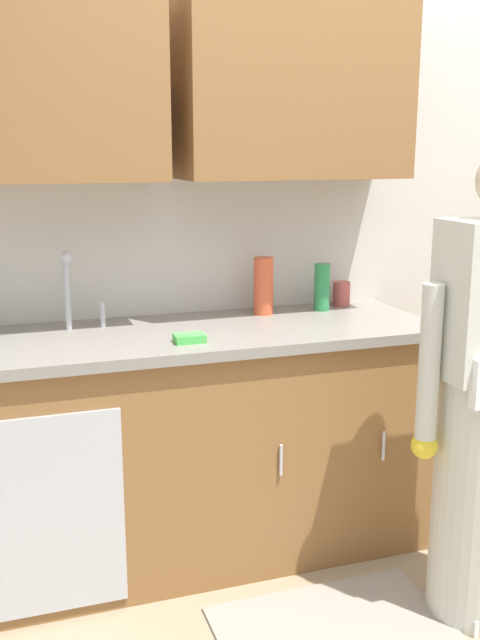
% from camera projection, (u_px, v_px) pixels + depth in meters
% --- Properties ---
extents(ground_plane, '(9.00, 9.00, 0.00)m').
position_uv_depth(ground_plane, '(392.00, 627.00, 2.56)').
color(ground_plane, '#998466').
extents(kitchen_wall_with_uppers, '(4.80, 0.44, 2.70)m').
position_uv_depth(kitchen_wall_with_uppers, '(259.00, 183.00, 3.10)').
color(kitchen_wall_with_uppers, beige).
rests_on(kitchen_wall_with_uppers, ground).
extents(counter_cabinet, '(1.90, 0.62, 0.90)m').
position_uv_depth(counter_cabinet, '(185.00, 450.00, 2.94)').
color(counter_cabinet, brown).
rests_on(counter_cabinet, ground).
extents(countertop, '(1.96, 0.66, 0.04)m').
position_uv_depth(countertop, '(183.00, 335.00, 2.83)').
color(countertop, gray).
rests_on(countertop, counter_cabinet).
extents(sink, '(0.50, 0.36, 0.35)m').
position_uv_depth(sink, '(84.00, 341.00, 2.72)').
color(sink, '#B7BABF').
rests_on(sink, counter_cabinet).
extents(floor_mat, '(0.80, 0.50, 0.01)m').
position_uv_depth(floor_mat, '(333.00, 628.00, 2.55)').
color(floor_mat, gray).
rests_on(floor_mat, ground).
extents(bottle_water_tall, '(0.08, 0.08, 0.24)m').
position_uv_depth(bottle_water_tall, '(263.00, 286.00, 3.08)').
color(bottle_water_tall, '#E05933').
rests_on(bottle_water_tall, countertop).
extents(bottle_dish_liquid, '(0.07, 0.07, 0.20)m').
position_uv_depth(bottle_dish_liquid, '(322.00, 287.00, 3.15)').
color(bottle_dish_liquid, '#2D8C4C').
rests_on(bottle_dish_liquid, countertop).
extents(cup_by_sink, '(0.08, 0.08, 0.11)m').
position_uv_depth(cup_by_sink, '(341.00, 294.00, 3.25)').
color(cup_by_sink, '#B24C47').
rests_on(cup_by_sink, countertop).
extents(sponge, '(0.11, 0.07, 0.03)m').
position_uv_depth(sponge, '(190.00, 338.00, 2.65)').
color(sponge, '#4CBF4C').
rests_on(sponge, countertop).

